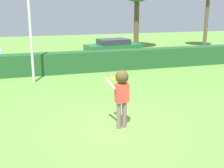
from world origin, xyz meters
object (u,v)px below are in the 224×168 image
object	(u,v)px
frisbee	(114,79)
lamppost	(29,10)
person	(122,90)
parked_car_green	(113,46)

from	to	relation	value
frisbee	lamppost	bearing A→B (deg)	110.40
person	frisbee	size ratio (longest dim) A/B	7.74
person	lamppost	bearing A→B (deg)	109.41
lamppost	parked_car_green	size ratio (longest dim) A/B	1.42
frisbee	lamppost	world-z (taller)	lamppost
parked_car_green	lamppost	bearing A→B (deg)	-132.88
person	frisbee	distance (m)	0.57
person	lamppost	distance (m)	7.31
person	frisbee	world-z (taller)	person
frisbee	parked_car_green	distance (m)	13.31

